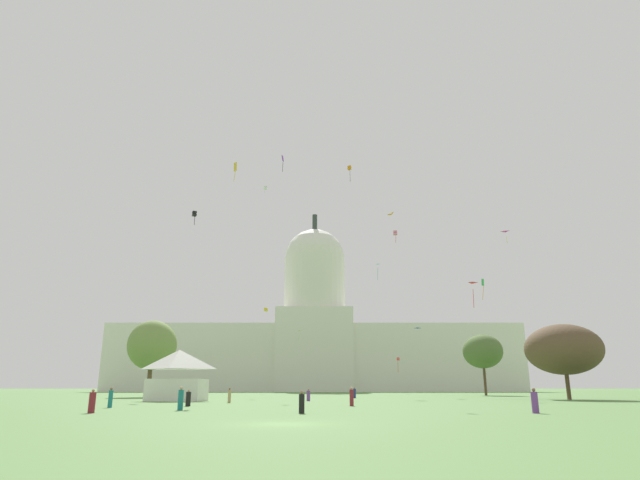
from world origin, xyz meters
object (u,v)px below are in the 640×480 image
Objects in this scene: kite_black_mid at (193,214)px; kite_pink_high at (394,233)px; person_orange_near_tent at (177,393)px; kite_orange_high at (348,168)px; person_purple_back_right at (533,402)px; capitol_building at (313,340)px; kite_orange_mid at (386,217)px; person_black_lawn_far_left at (186,399)px; kite_lime_low at (296,333)px; person_tan_mid_right at (228,396)px; person_black_mid_center at (300,403)px; kite_red_low_b at (396,359)px; person_maroon_lawn_far_right at (350,397)px; kite_yellow_mid at (264,310)px; tree_west_mid at (150,345)px; kite_red_low at (470,287)px; kite_violet_high at (281,160)px; person_maroon_back_center at (90,402)px; kite_white_high at (264,188)px; person_purple_near_tree_west at (307,396)px; kite_blue_low at (416,328)px; event_tent at (176,375)px; tree_east_far at (562,349)px; kite_green_mid at (481,284)px; kite_turquoise_mid at (377,267)px; tree_east_mid at (481,352)px; person_teal_front_center at (179,399)px; kite_gold_high at (234,168)px; kite_magenta_mid at (504,235)px.

kite_pink_high is at bearing 9.90° from kite_black_mid.
kite_orange_high reaches higher than person_orange_near_tent.
capitol_building is at bearing -12.24° from person_purple_back_right.
kite_orange_high is (-0.21, 68.71, 36.00)m from kite_orange_mid.
person_black_lawn_far_left is (-10.45, -137.67, -16.92)m from capitol_building.
person_tan_mid_right is at bearing -59.05° from kite_lime_low.
kite_red_low_b is (20.76, 95.86, 7.58)m from person_black_mid_center.
person_maroon_lawn_far_right is (13.39, -10.25, 0.05)m from person_tan_mid_right.
kite_yellow_mid reaches higher than kite_red_low_b.
kite_red_low is (53.28, -16.76, 7.45)m from tree_west_mid.
kite_orange_mid reaches higher than person_black_lawn_far_left.
capitol_building is 92.60m from kite_violet_high.
person_maroon_back_center is 37.46m from kite_orange_mid.
kite_white_high is (-29.14, 88.12, 50.30)m from person_purple_back_right.
person_black_mid_center is at bearing 117.97° from person_maroon_back_center.
tree_west_mid is 39.36m from person_purple_near_tree_west.
kite_red_low_b is at bearing 37.69° from tree_west_mid.
kite_black_mid is (-30.00, 28.46, 9.91)m from kite_orange_mid.
kite_blue_low is 0.35× the size of kite_orange_high.
person_orange_near_tent is (-3.04, 12.53, -2.48)m from event_tent.
person_maroon_back_center is 31.17m from person_purple_back_right.
tree_east_far is 3.18× the size of kite_red_low.
kite_green_mid is (43.40, 46.70, 19.92)m from person_black_lawn_far_left.
kite_black_mid is at bearing 107.16° from event_tent.
kite_turquoise_mid reaches higher than person_black_lawn_far_left.
tree_east_mid is 26.57m from kite_red_low_b.
kite_lime_low is at bearing 70.07° from tree_west_mid.
tree_east_mid is at bearing -49.84° from person_teal_front_center.
kite_gold_high is at bearing 14.39° from person_orange_near_tent.
tree_east_mid is 55.37m from person_purple_near_tree_west.
kite_gold_high is (-47.68, -33.12, 27.08)m from tree_east_mid.
person_maroon_back_center is 101.33m from kite_white_high.
kite_blue_low is (40.84, 18.50, -33.95)m from kite_white_high.
person_teal_front_center is 8.70m from person_black_lawn_far_left.
tree_east_far is 48.42m from person_tan_mid_right.
kite_lime_low is (23.41, 64.55, 8.53)m from tree_west_mid.
kite_gold_high is (8.32, -8.81, 4.93)m from kite_black_mid.
kite_lime_low is 1.26× the size of kite_magenta_mid.
person_black_lawn_far_left is 0.38× the size of kite_green_mid.
kite_violet_high reaches higher than person_black_lawn_far_left.
kite_orange_high is (22.61, -16.06, 34.97)m from kite_yellow_mid.
kite_turquoise_mid reaches higher than person_maroon_back_center.
kite_blue_low is (3.61, 66.13, 0.78)m from kite_red_low.
person_purple_near_tree_west is 38.28m from kite_gold_high.
event_tent is 6.75× the size of kite_orange_mid.
kite_red_low is at bearing -81.09° from kite_gold_high.
person_maroon_back_center is (-14.81, 0.49, 0.05)m from person_black_mid_center.
person_black_lawn_far_left is (-10.94, -18.35, 0.03)m from person_purple_near_tree_west.
kite_red_low_b is at bearing -33.10° from kite_magenta_mid.
capitol_building is 37.88× the size of kite_violet_high.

